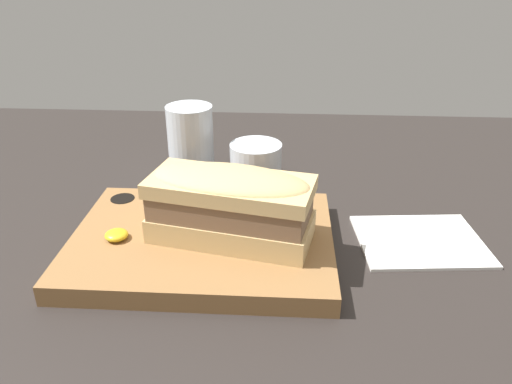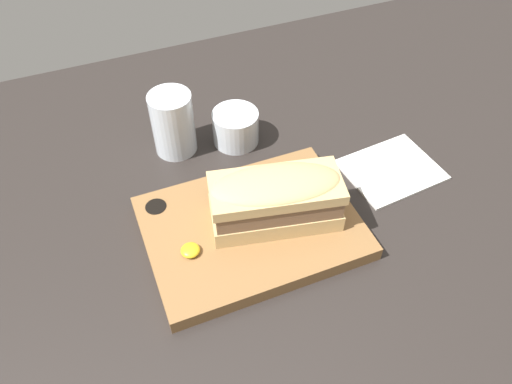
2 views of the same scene
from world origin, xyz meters
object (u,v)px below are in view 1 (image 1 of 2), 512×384
Objects in this scene: sandwich at (231,202)px; napkin at (420,241)px; water_glass at (191,145)px; wine_glass at (256,165)px; serving_board at (202,242)px.

sandwich is 1.22× the size of napkin.
wine_glass is at bearing -10.97° from water_glass.
wine_glass reaches higher than napkin.
napkin is at bearing -38.06° from wine_glass.
water_glass is 10.91cm from wine_glass.
wine_glass reaches higher than serving_board.
water_glass is at bearing 103.03° from serving_board.
sandwich is 24.74cm from napkin.
water_glass is at bearing 169.03° from wine_glass.
serving_board is at bearing -76.97° from water_glass.
wine_glass is at bearing 85.66° from sandwich.
water_glass is at bearing 110.97° from sandwich.
napkin is at bearing -30.60° from water_glass.
sandwich is at bearing -94.34° from wine_glass.
napkin is (32.28, -19.09, -4.70)cm from water_glass.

